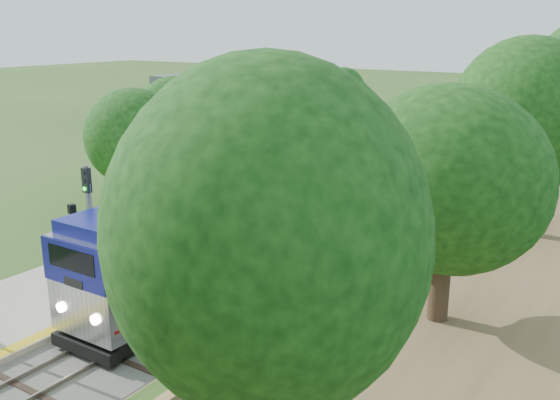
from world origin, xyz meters
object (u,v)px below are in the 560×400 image
Objects in this scene: signal_platform at (90,220)px; station_building at (221,126)px; lamppost_far at (77,259)px; signal_farside at (399,200)px; signal_gantry at (514,100)px; train at (490,121)px.

station_building is at bearing 116.25° from signal_platform.
signal_platform is at bearing 33.85° from lamppost_far.
lamppost_far is at bearing -65.31° from station_building.
signal_gantry is at bearing 95.73° from signal_farside.
signal_gantry reaches higher than lamppost_far.
train is (14.00, 26.21, -1.69)m from station_building.
signal_platform is at bearing -131.35° from signal_farside.
lamppost_far is at bearing -146.15° from signal_platform.
station_building is 23.58m from signal_farside.
lamppost_far is at bearing -132.05° from signal_farside.
signal_gantry is at bearing 56.62° from station_building.
signal_platform is at bearing -63.75° from station_building.
signal_farside is at bearing -31.06° from station_building.
station_building is at bearing -118.10° from train.
signal_gantry is 1.42× the size of signal_platform.
signal_gantry is 1.96× the size of lamppost_far.
signal_gantry is at bearing 83.55° from signal_platform.
signal_farside is at bearing 48.65° from signal_platform.
signal_platform reaches higher than train.
station_building reaches higher than signal_gantry.
signal_platform is at bearing -96.45° from signal_gantry.
signal_farside is (9.10, 10.34, -0.17)m from signal_platform.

